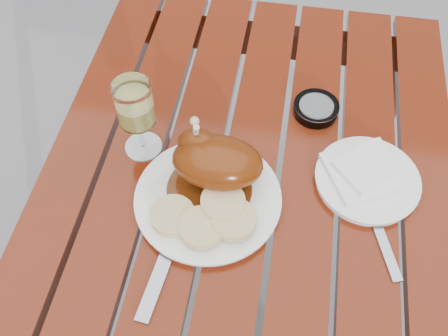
% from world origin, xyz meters
% --- Properties ---
extents(ground, '(60.00, 60.00, 0.00)m').
position_xyz_m(ground, '(0.00, 0.00, 0.00)').
color(ground, slate).
rests_on(ground, ground).
extents(table, '(0.80, 1.20, 0.75)m').
position_xyz_m(table, '(0.00, 0.00, 0.38)').
color(table, maroon).
rests_on(table, ground).
extents(dinner_plate, '(0.35, 0.35, 0.02)m').
position_xyz_m(dinner_plate, '(-0.07, -0.01, 0.76)').
color(dinner_plate, white).
rests_on(dinner_plate, table).
extents(roast_duck, '(0.17, 0.17, 0.12)m').
position_xyz_m(roast_duck, '(-0.06, 0.04, 0.81)').
color(roast_duck, '#502109').
rests_on(roast_duck, dinner_plate).
extents(bread_dumplings, '(0.19, 0.13, 0.03)m').
position_xyz_m(bread_dumplings, '(-0.06, -0.06, 0.78)').
color(bread_dumplings, tan).
rests_on(bread_dumplings, dinner_plate).
extents(wine_glass, '(0.08, 0.08, 0.17)m').
position_xyz_m(wine_glass, '(-0.22, 0.10, 0.84)').
color(wine_glass, '#CBC25C').
rests_on(wine_glass, table).
extents(side_plate, '(0.22, 0.22, 0.02)m').
position_xyz_m(side_plate, '(0.23, 0.08, 0.76)').
color(side_plate, white).
rests_on(side_plate, table).
extents(napkin, '(0.17, 0.17, 0.01)m').
position_xyz_m(napkin, '(0.22, 0.09, 0.77)').
color(napkin, white).
rests_on(napkin, side_plate).
extents(ashtray, '(0.12, 0.12, 0.02)m').
position_xyz_m(ashtray, '(0.12, 0.25, 0.76)').
color(ashtray, '#B2B7BC').
rests_on(ashtray, table).
extents(fork, '(0.05, 0.20, 0.01)m').
position_xyz_m(fork, '(-0.12, -0.15, 0.75)').
color(fork, gray).
rests_on(fork, table).
extents(knife, '(0.08, 0.18, 0.01)m').
position_xyz_m(knife, '(0.25, -0.02, 0.75)').
color(knife, gray).
rests_on(knife, table).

